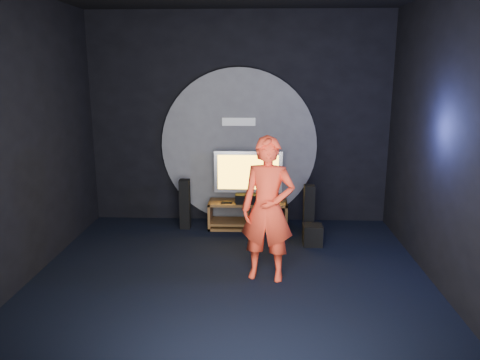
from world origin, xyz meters
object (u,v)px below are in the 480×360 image
Objects in this scene: media_console at (248,216)px; subwoofer at (313,235)px; tv at (248,174)px; tower_speaker_left at (185,204)px; player at (268,209)px; tower_speaker_right at (309,211)px.

media_console reaches higher than subwoofer.
tv is 1.35× the size of tower_speaker_left.
tv reaches higher than media_console.
player is at bearing -81.56° from media_console.
player is at bearing -81.63° from tv.
tv is 1.98m from player.
tower_speaker_left is 2.65× the size of subwoofer.
subwoofer is at bearing 69.14° from player.
player reaches higher than media_console.
subwoofer is at bearing -39.17° from tv.
media_console is 4.16× the size of subwoofer.
tower_speaker_right is (1.99, -0.29, 0.00)m from tower_speaker_left.
player reaches higher than subwoofer.
player is (0.28, -1.89, 0.70)m from media_console.
tv is at bearing 156.91° from tower_speaker_right.
tv is at bearing 6.69° from tower_speaker_left.
tower_speaker_left and tower_speaker_right have the same top height.
tower_speaker_right is (0.95, -0.34, 0.21)m from media_console.
tower_speaker_left is at bearing -177.03° from media_console.
media_console is 2.04m from player.
media_console is 1.06m from tower_speaker_left.
tv is 3.59× the size of subwoofer.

